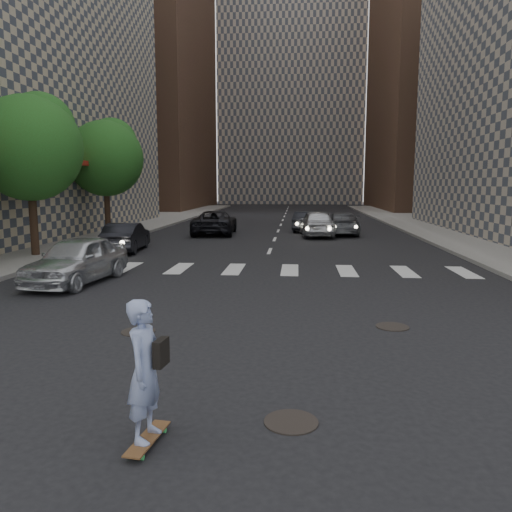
% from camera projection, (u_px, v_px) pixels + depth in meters
% --- Properties ---
extents(ground, '(160.00, 160.00, 0.00)m').
position_uv_depth(ground, '(226.00, 354.00, 8.94)').
color(ground, black).
rests_on(ground, ground).
extents(sidewalk_left, '(13.00, 80.00, 0.15)m').
position_uv_depth(sidewalk_left, '(34.00, 234.00, 29.85)').
color(sidewalk_left, gray).
rests_on(sidewalk_left, ground).
extents(tower_left, '(18.00, 24.00, 40.00)m').
position_uv_depth(tower_left, '(128.00, 47.00, 61.99)').
color(tower_left, brown).
rests_on(tower_left, ground).
extents(tower_right, '(18.00, 24.00, 36.00)m').
position_uv_depth(tower_right, '(458.00, 57.00, 58.98)').
color(tower_right, brown).
rests_on(tower_right, ground).
extents(tower_center, '(22.00, 20.00, 48.00)m').
position_uv_depth(tower_center, '(292.00, 56.00, 82.46)').
color(tower_center, '#ADA08E').
rests_on(tower_center, ground).
extents(tree_b, '(4.20, 4.20, 6.60)m').
position_uv_depth(tree_b, '(32.00, 144.00, 20.04)').
color(tree_b, '#382619').
rests_on(tree_b, sidewalk_left).
extents(tree_c, '(4.20, 4.20, 6.60)m').
position_uv_depth(tree_c, '(107.00, 155.00, 27.93)').
color(tree_c, '#382619').
rests_on(tree_c, sidewalk_left).
extents(manhole_a, '(0.70, 0.70, 0.02)m').
position_uv_depth(manhole_a, '(291.00, 422.00, 6.37)').
color(manhole_a, black).
rests_on(manhole_a, ground).
extents(manhole_b, '(0.70, 0.70, 0.02)m').
position_uv_depth(manhole_b, '(138.00, 331.00, 10.29)').
color(manhole_b, black).
rests_on(manhole_b, ground).
extents(manhole_c, '(0.70, 0.70, 0.02)m').
position_uv_depth(manhole_c, '(392.00, 327.00, 10.64)').
color(manhole_c, black).
rests_on(manhole_c, ground).
extents(skateboarder, '(0.48, 0.90, 1.74)m').
position_uv_depth(skateboarder, '(146.00, 370.00, 5.70)').
color(skateboarder, brown).
rests_on(skateboarder, ground).
extents(silver_sedan, '(2.16, 4.39, 1.44)m').
position_uv_depth(silver_sedan, '(77.00, 260.00, 15.32)').
color(silver_sedan, silver).
rests_on(silver_sedan, ground).
extents(traffic_car_a, '(1.76, 4.08, 1.31)m').
position_uv_depth(traffic_car_a, '(126.00, 237.00, 22.63)').
color(traffic_car_a, black).
rests_on(traffic_car_a, ground).
extents(traffic_car_b, '(1.91, 4.66, 1.35)m').
position_uv_depth(traffic_car_b, '(342.00, 223.00, 30.22)').
color(traffic_car_b, '#4E5155').
rests_on(traffic_car_b, ground).
extents(traffic_car_c, '(2.64, 5.29, 1.44)m').
position_uv_depth(traffic_car_c, '(215.00, 222.00, 30.37)').
color(traffic_car_c, black).
rests_on(traffic_car_c, ground).
extents(traffic_car_d, '(2.12, 4.68, 1.56)m').
position_uv_depth(traffic_car_d, '(317.00, 223.00, 29.09)').
color(traffic_car_d, '#B1B3B9').
rests_on(traffic_car_d, ground).
extents(traffic_car_e, '(1.88, 4.07, 1.29)m').
position_uv_depth(traffic_car_e, '(306.00, 221.00, 32.37)').
color(traffic_car_e, black).
rests_on(traffic_car_e, ground).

